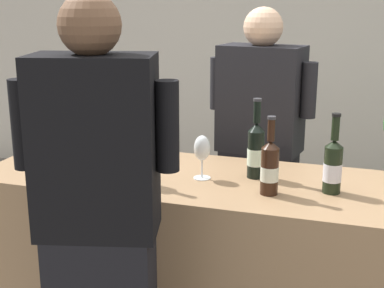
{
  "coord_description": "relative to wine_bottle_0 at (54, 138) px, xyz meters",
  "views": [
    {
      "loc": [
        0.6,
        -2.21,
        1.7
      ],
      "look_at": [
        -0.11,
        0.0,
        1.07
      ],
      "focal_mm": 50.27,
      "sensor_mm": 36.0,
      "label": 1
    }
  ],
  "objects": [
    {
      "name": "wall_back",
      "position": [
        0.79,
        2.63,
        0.35
      ],
      "size": [
        8.0,
        0.1,
        2.8
      ],
      "primitive_type": "cube",
      "color": "beige",
      "rests_on": "ground_plane"
    },
    {
      "name": "counter",
      "position": [
        0.79,
        0.03,
        -0.59
      ],
      "size": [
        2.15,
        0.7,
        0.92
      ],
      "primitive_type": "cube",
      "color": "#9E7A56",
      "rests_on": "ground_plane"
    },
    {
      "name": "wine_bottle_0",
      "position": [
        0.0,
        0.0,
        0.0
      ],
      "size": [
        0.08,
        0.08,
        0.34
      ],
      "color": "black",
      "rests_on": "counter"
    },
    {
      "name": "wine_bottle_2",
      "position": [
        0.49,
        -0.15,
        -0.0
      ],
      "size": [
        0.08,
        0.08,
        0.34
      ],
      "color": "black",
      "rests_on": "counter"
    },
    {
      "name": "wine_bottle_3",
      "position": [
        0.96,
        0.1,
        0.0
      ],
      "size": [
        0.08,
        0.08,
        0.36
      ],
      "color": "black",
      "rests_on": "counter"
    },
    {
      "name": "wine_bottle_4",
      "position": [
        1.06,
        -0.1,
        -0.01
      ],
      "size": [
        0.07,
        0.07,
        0.33
      ],
      "color": "black",
      "rests_on": "counter"
    },
    {
      "name": "wine_bottle_6",
      "position": [
        1.3,
        -0.0,
        -0.01
      ],
      "size": [
        0.08,
        0.08,
        0.34
      ],
      "color": "black",
      "rests_on": "counter"
    },
    {
      "name": "wine_glass",
      "position": [
        0.74,
        0.01,
        0.0
      ],
      "size": [
        0.08,
        0.08,
        0.2
      ],
      "color": "silver",
      "rests_on": "counter"
    },
    {
      "name": "ice_bucket",
      "position": [
        0.27,
        0.2,
        -0.02
      ],
      "size": [
        0.19,
        0.19,
        0.22
      ],
      "color": "silver",
      "rests_on": "counter"
    },
    {
      "name": "person_server",
      "position": [
        0.88,
        0.66,
        -0.24
      ],
      "size": [
        0.59,
        0.31,
        1.66
      ],
      "color": "black",
      "rests_on": "ground_plane"
    },
    {
      "name": "person_guest",
      "position": [
        0.54,
        -0.59,
        -0.21
      ],
      "size": [
        0.56,
        0.34,
        1.72
      ],
      "color": "black",
      "rests_on": "ground_plane"
    }
  ]
}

